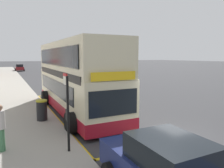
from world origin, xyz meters
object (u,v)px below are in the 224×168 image
parked_car_maroon_distant (20,68)px  litter_bin (42,110)px  parked_car_maroon_ahead (67,70)px  pedestrian_further_back (0,126)px  bus_stop_sign (67,106)px  double_decker_bus (75,80)px

parked_car_maroon_distant → litter_bin: (-1.64, -45.12, -0.11)m
parked_car_maroon_ahead → pedestrian_further_back: bearing=-106.3°
pedestrian_further_back → litter_bin: pedestrian_further_back is taller
parked_car_maroon_distant → litter_bin: bearing=85.8°
bus_stop_sign → pedestrian_further_back: bearing=155.3°
parked_car_maroon_ahead → parked_car_maroon_distant: 16.04m
double_decker_bus → bus_stop_sign: (-2.09, -5.85, -0.30)m
double_decker_bus → parked_car_maroon_distant: (-0.70, 43.58, -1.27)m
litter_bin → bus_stop_sign: bearing=-86.6°
parked_car_maroon_ahead → litter_bin: parked_car_maroon_ahead is taller
double_decker_bus → parked_car_maroon_ahead: size_ratio=2.57×
parked_car_maroon_distant → parked_car_maroon_ahead: bearing=117.9°
bus_stop_sign → parked_car_maroon_ahead: size_ratio=0.66×
pedestrian_further_back → litter_bin: bearing=60.2°
parked_car_maroon_distant → bus_stop_sign: bearing=86.3°
bus_stop_sign → parked_car_maroon_distant: bearing=88.4°
pedestrian_further_back → bus_stop_sign: bearing=-24.7°
parked_car_maroon_distant → litter_bin: 45.15m
double_decker_bus → bus_stop_sign: double_decker_bus is taller
bus_stop_sign → parked_car_maroon_ahead: bus_stop_sign is taller
parked_car_maroon_distant → pedestrian_further_back: size_ratio=2.45×
double_decker_bus → litter_bin: size_ratio=9.89×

